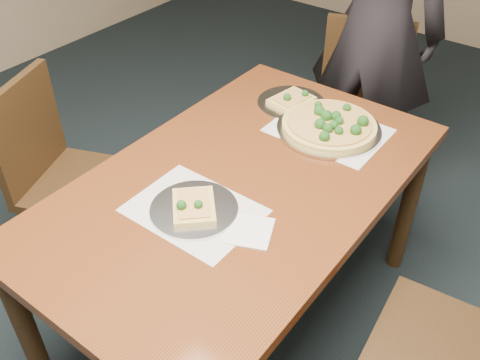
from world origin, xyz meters
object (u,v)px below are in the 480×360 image
Objects in this scene: chair_far at (359,104)px; diner at (376,26)px; chair_left at (60,170)px; dining_table at (240,201)px; chair_right at (475,351)px; slice_plate_near at (194,208)px; pizza_pan at (330,125)px; slice_plate_far at (291,102)px.

diner reaches higher than chair_far.
dining_table is at bearing -100.73° from chair_left.
chair_right is 3.25× the size of slice_plate_near.
chair_far reaches higher than slice_plate_near.
slice_plate_near is at bearing -95.78° from dining_table.
pizza_pan is (0.18, -0.73, -0.11)m from diner.
chair_far reaches higher than dining_table.
pizza_pan is 0.67m from slice_plate_near.
chair_left is 1.01m from slice_plate_far.
dining_table is at bearing 90.28° from diner.
dining_table is 0.85× the size of diner.
chair_left is at bearing -89.61° from chair_right.
diner is (0.73, 1.35, 0.37)m from chair_left.
chair_far reaches higher than slice_plate_far.
slice_plate_far is (-0.13, 0.53, 0.10)m from dining_table.
chair_right reaches higher than slice_plate_far.
chair_left is at bearing 176.66° from slice_plate_near.
slice_plate_near is at bearing -81.38° from chair_right.
pizza_pan is at bearing -96.80° from chair_far.
slice_plate_near is (0.80, -0.05, 0.25)m from chair_left.
slice_plate_far reaches higher than dining_table.
dining_table is 1.65× the size of chair_left.
chair_left is at bearing 57.47° from diner.
slice_plate_far is at bearing -123.32° from chair_right.
slice_plate_near is at bearing -81.35° from slice_plate_far.
dining_table is 1.65× the size of chair_right.
chair_left is (-0.82, -0.17, -0.14)m from dining_table.
chair_right reaches higher than dining_table.
chair_left is 1.58m from diner.
slice_plate_near is at bearing -115.55° from chair_left.
dining_table is 0.87m from chair_right.
chair_right is at bearing -29.79° from pizza_pan.
diner is at bearing -50.73° from chair_left.
slice_plate_near is (0.07, -1.39, -0.12)m from diner.
diner reaches higher than chair_left.
chair_left and chair_right have the same top height.
pizza_pan reaches higher than slice_plate_far.
diner reaches higher than dining_table.
slice_plate_near reaches higher than dining_table.
chair_left reaches higher than slice_plate_far.
chair_left is at bearing -142.18° from chair_far.
chair_right is at bearing -27.72° from slice_plate_far.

